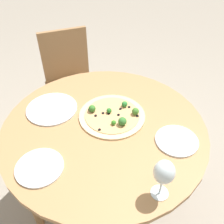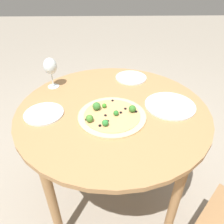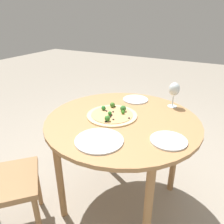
{
  "view_description": "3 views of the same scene",
  "coord_description": "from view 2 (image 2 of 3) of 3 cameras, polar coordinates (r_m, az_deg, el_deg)",
  "views": [
    {
      "loc": [
        0.43,
        -0.81,
        1.65
      ],
      "look_at": [
        0.01,
        0.08,
        0.79
      ],
      "focal_mm": 40.0,
      "sensor_mm": 36.0,
      "label": 1
    },
    {
      "loc": [
        0.03,
        0.99,
        1.43
      ],
      "look_at": [
        0.01,
        0.08,
        0.79
      ],
      "focal_mm": 35.0,
      "sensor_mm": 36.0,
      "label": 2
    },
    {
      "loc": [
        -1.21,
        -0.57,
        1.42
      ],
      "look_at": [
        0.01,
        0.08,
        0.79
      ],
      "focal_mm": 35.0,
      "sensor_mm": 36.0,
      "label": 3
    }
  ],
  "objects": [
    {
      "name": "plate_near",
      "position": [
        1.51,
        5.0,
        8.93
      ],
      "size": [
        0.21,
        0.21,
        0.01
      ],
      "color": "silver",
      "rests_on": "dining_table"
    },
    {
      "name": "dining_table",
      "position": [
        1.26,
        0.19,
        -2.3
      ],
      "size": [
        1.05,
        1.05,
        0.76
      ],
      "color": "#A87A4C",
      "rests_on": "ground_plane"
    },
    {
      "name": "ground_plane",
      "position": [
        1.74,
        0.14,
        -19.89
      ],
      "size": [
        12.0,
        12.0,
        0.0
      ],
      "primitive_type": "plane",
      "color": "gray"
    },
    {
      "name": "pizza",
      "position": [
        1.13,
        -0.21,
        -0.82
      ],
      "size": [
        0.35,
        0.35,
        0.06
      ],
      "color": "#DBBC89",
      "rests_on": "dining_table"
    },
    {
      "name": "wine_glass",
      "position": [
        1.4,
        -15.84,
        11.3
      ],
      "size": [
        0.08,
        0.08,
        0.19
      ],
      "color": "silver",
      "rests_on": "dining_table"
    },
    {
      "name": "plate_far",
      "position": [
        1.2,
        -17.37,
        -0.4
      ],
      "size": [
        0.21,
        0.21,
        0.01
      ],
      "color": "silver",
      "rests_on": "dining_table"
    },
    {
      "name": "plate_side",
      "position": [
        1.25,
        14.91,
        1.68
      ],
      "size": [
        0.28,
        0.28,
        0.01
      ],
      "color": "silver",
      "rests_on": "dining_table"
    }
  ]
}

